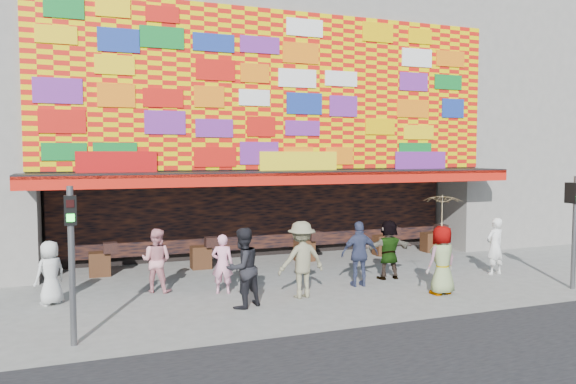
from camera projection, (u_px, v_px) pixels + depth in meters
name	position (u px, v px, depth m)	size (l,w,h in m)	color
ground	(337.00, 296.00, 14.12)	(90.00, 90.00, 0.00)	slate
shop_building	(245.00, 110.00, 21.38)	(15.20, 9.40, 10.00)	gray
neighbor_right	(518.00, 101.00, 25.76)	(11.00, 8.00, 12.00)	gray
signal_left	(71.00, 247.00, 10.40)	(0.22, 0.20, 3.00)	#59595B
signal_right	(575.00, 219.00, 14.78)	(0.22, 0.20, 3.00)	#59595B
ped_a	(50.00, 273.00, 13.30)	(0.75, 0.49, 1.53)	silver
ped_b	(222.00, 264.00, 14.38)	(0.56, 0.37, 1.53)	#F29DBC
ped_c	(243.00, 268.00, 13.04)	(0.91, 0.71, 1.87)	black
ped_d	(301.00, 259.00, 13.97)	(1.24, 0.71, 1.91)	#7D785A
ped_e	(360.00, 254.00, 15.15)	(1.03, 0.43, 1.76)	#353D5E
ped_f	(389.00, 249.00, 16.04)	(1.58, 0.50, 1.70)	gray
ped_g	(442.00, 260.00, 14.26)	(0.86, 0.56, 1.76)	gray
ped_h	(495.00, 246.00, 16.63)	(0.62, 0.40, 1.69)	white
ped_i	(156.00, 260.00, 14.52)	(0.80, 0.63, 1.65)	pink
parasol	(443.00, 211.00, 14.17)	(1.21, 1.22, 1.81)	#FFDFA0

